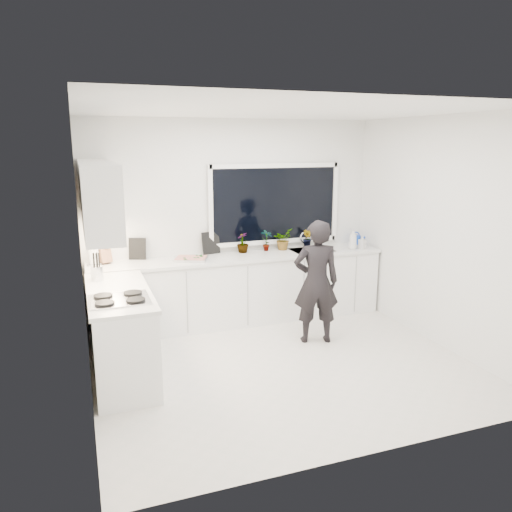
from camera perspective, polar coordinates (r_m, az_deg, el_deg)
name	(u,v)px	position (r m, az deg, el deg)	size (l,w,h in m)	color
floor	(282,365)	(5.65, 2.97, -12.29)	(4.00, 3.50, 0.02)	beige
wall_back	(233,220)	(6.85, -2.61, 4.11)	(4.00, 0.02, 2.70)	white
wall_left	(80,259)	(4.82, -19.45, -0.33)	(0.02, 3.50, 2.70)	white
wall_right	(440,233)	(6.27, 20.33, 2.51)	(0.02, 3.50, 2.70)	white
ceiling	(285,109)	(5.13, 3.33, 16.43)	(4.00, 3.50, 0.02)	white
window	(275,204)	(6.99, 2.18, 5.95)	(1.80, 0.02, 1.00)	black
base_cabinets_back	(241,290)	(6.76, -1.75, -3.91)	(3.92, 0.58, 0.88)	white
base_cabinets_left	(121,334)	(5.43, -15.16, -8.65)	(0.58, 1.60, 0.88)	white
countertop_back	(241,257)	(6.63, -1.75, -0.13)	(3.94, 0.62, 0.04)	silver
countertop_left	(118,292)	(5.28, -15.45, -4.00)	(0.62, 1.60, 0.04)	silver
upper_cabinets	(98,196)	(5.44, -17.62, 6.57)	(0.34, 2.10, 0.70)	white
sink	(312,253)	(7.04, 6.37, 0.30)	(0.58, 0.42, 0.14)	silver
faucet	(306,240)	(7.18, 5.70, 1.88)	(0.03, 0.03, 0.22)	silver
stovetop	(119,299)	(4.94, -15.37, -4.75)	(0.56, 0.48, 0.03)	black
person	(316,282)	(6.04, 6.90, -2.95)	(0.55, 0.36, 1.51)	black
pizza_tray	(191,259)	(6.43, -7.44, -0.32)	(0.41, 0.31, 0.03)	#B6B6BA
pizza	(191,257)	(6.43, -7.44, -0.17)	(0.38, 0.27, 0.01)	#AD2817
watering_can	(356,240)	(7.53, 11.34, 1.85)	(0.14, 0.14, 0.13)	blue
paper_towel_roll	(94,255)	(6.40, -18.03, 0.14)	(0.11, 0.11, 0.26)	white
knife_block	(105,255)	(6.45, -16.88, 0.12)	(0.13, 0.10, 0.22)	#A5714C
utensil_crock	(97,273)	(5.68, -17.70, -1.92)	(0.13, 0.13, 0.16)	silver
picture_frame_large	(137,249)	(6.57, -13.40, 0.83)	(0.22, 0.02, 0.28)	black
picture_frame_small	(211,243)	(6.74, -5.18, 1.51)	(0.25, 0.02, 0.30)	black
herb_plants	(276,240)	(6.95, 2.34, 1.85)	(1.15, 0.35, 0.30)	#26662D
soap_bottles	(355,240)	(7.16, 11.30, 1.85)	(0.28, 0.13, 0.30)	#D8BF66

